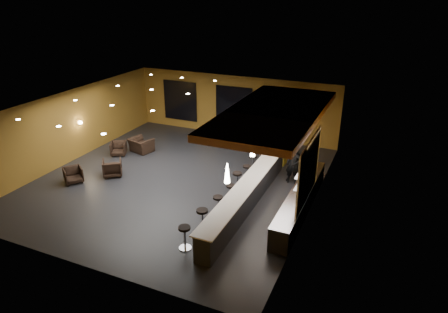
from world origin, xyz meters
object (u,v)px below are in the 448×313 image
at_px(staff_a, 293,165).
at_px(bar_stool_0, 185,235).
at_px(armchair_d, 141,145).
at_px(bar_stool_5, 247,171).
at_px(pendant_2, 272,128).
at_px(armchair_b, 112,168).
at_px(bar_counter, 247,195).
at_px(armchair_a, 73,175).
at_px(staff_c, 306,165).
at_px(column, 281,130).
at_px(bar_stool_2, 218,203).
at_px(bar_stool_1, 202,217).
at_px(prep_counter, 300,201).
at_px(bar_stool_6, 253,161).
at_px(pendant_0, 227,173).
at_px(bar_stool_3, 231,191).
at_px(bar_stool_4, 237,179).
at_px(staff_b, 296,164).
at_px(armchair_c, 119,148).
at_px(pendant_1, 253,148).

height_order(staff_a, bar_stool_0, staff_a).
relative_size(armchair_d, bar_stool_5, 1.53).
bearing_deg(pendant_2, armchair_b, -157.22).
distance_m(bar_counter, armchair_a, 7.93).
relative_size(staff_c, armchair_d, 1.44).
bearing_deg(column, bar_stool_2, -98.02).
bearing_deg(bar_stool_1, bar_stool_2, 87.22).
distance_m(armchair_a, bar_stool_5, 7.74).
bearing_deg(bar_stool_5, prep_counter, -30.28).
bearing_deg(armchair_d, bar_stool_1, 154.75).
bearing_deg(bar_stool_6, pendant_0, -80.03).
distance_m(bar_stool_0, bar_stool_5, 5.55).
bearing_deg(staff_a, bar_stool_1, -116.61).
height_order(bar_stool_1, bar_stool_3, bar_stool_1).
height_order(armchair_b, bar_stool_1, bar_stool_1).
bearing_deg(bar_stool_4, pendant_0, -74.31).
bearing_deg(bar_stool_3, bar_counter, -8.51).
bearing_deg(prep_counter, armchair_b, -177.93).
xyz_separation_m(staff_a, staff_b, (0.09, 0.19, -0.01)).
bearing_deg(staff_a, armchair_b, -166.89).
bearing_deg(pendant_2, bar_stool_2, -101.15).
relative_size(pendant_2, armchair_c, 0.90).
height_order(armchair_b, bar_stool_4, bar_stool_4).
bearing_deg(column, staff_c, -43.03).
height_order(staff_a, bar_stool_5, staff_a).
height_order(prep_counter, armchair_d, prep_counter).
distance_m(armchair_b, armchair_d, 2.98).
bearing_deg(staff_b, bar_stool_6, 152.41).
xyz_separation_m(bar_stool_3, bar_stool_5, (-0.07, 2.03, -0.00)).
height_order(staff_c, bar_stool_0, staff_c).
height_order(prep_counter, bar_stool_2, prep_counter).
height_order(prep_counter, bar_stool_3, prep_counter).
xyz_separation_m(staff_a, bar_stool_4, (-1.99, -1.63, -0.33)).
distance_m(staff_a, bar_stool_0, 6.52).
height_order(pendant_0, staff_a, pendant_0).
distance_m(pendant_0, bar_stool_5, 4.62).
distance_m(pendant_2, bar_stool_4, 2.74).
relative_size(armchair_b, bar_stool_2, 1.08).
bearing_deg(bar_stool_3, staff_c, 51.93).
height_order(armchair_a, bar_stool_4, bar_stool_4).
relative_size(column, bar_stool_1, 4.04).
height_order(staff_c, bar_stool_3, staff_c).
distance_m(pendant_1, armchair_a, 8.25).
height_order(bar_counter, pendant_1, pendant_1).
distance_m(staff_b, bar_stool_1, 5.60).
relative_size(bar_stool_0, bar_stool_5, 1.14).
distance_m(staff_b, armchair_c, 9.20).
height_order(bar_stool_1, bar_stool_5, bar_stool_1).
xyz_separation_m(armchair_d, bar_stool_1, (6.30, -5.37, 0.19)).
xyz_separation_m(prep_counter, staff_b, (-0.81, 2.47, 0.42)).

